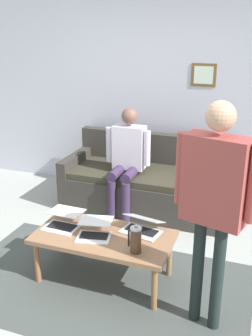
# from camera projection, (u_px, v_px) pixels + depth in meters

# --- Properties ---
(ground_plane) EXTENTS (7.68, 7.68, 0.00)m
(ground_plane) POSITION_uv_depth(u_px,v_px,m) (91.00, 278.00, 3.57)
(ground_plane) COLOR #A7AAA5
(area_rug) EXTENTS (2.59, 1.51, 0.01)m
(area_rug) POSITION_uv_depth(u_px,v_px,m) (100.00, 284.00, 3.48)
(area_rug) COLOR #454B48
(area_rug) RESTS_ON ground_plane
(back_wall) EXTENTS (7.04, 0.11, 2.70)m
(back_wall) POSITION_uv_depth(u_px,v_px,m) (159.00, 93.00, 5.05)
(back_wall) COLOR silver
(back_wall) RESTS_ON ground_plane
(couch) EXTENTS (1.95, 0.88, 0.88)m
(couch) POSITION_uv_depth(u_px,v_px,m) (145.00, 184.00, 4.89)
(couch) COLOR #37322E
(couch) RESTS_ON ground_plane
(coffee_table) EXTENTS (1.21, 0.62, 0.45)m
(coffee_table) POSITION_uv_depth(u_px,v_px,m) (104.00, 240.00, 3.43)
(coffee_table) COLOR #916648
(coffee_table) RESTS_ON ground_plane
(laptop_left) EXTENTS (0.31, 0.34, 0.12)m
(laptop_left) POSITION_uv_depth(u_px,v_px,m) (63.00, 222.00, 3.54)
(laptop_left) COLOR silver
(laptop_left) RESTS_ON coffee_table
(laptop_center) EXTENTS (0.38, 0.33, 0.15)m
(laptop_center) POSITION_uv_depth(u_px,v_px,m) (142.00, 227.00, 3.46)
(laptop_center) COLOR silver
(laptop_center) RESTS_ON coffee_table
(laptop_right) EXTENTS (0.35, 0.37, 0.12)m
(laptop_right) POSITION_uv_depth(u_px,v_px,m) (94.00, 231.00, 3.39)
(laptop_right) COLOR silver
(laptop_right) RESTS_ON coffee_table
(french_press) EXTENTS (0.11, 0.09, 0.25)m
(french_press) POSITION_uv_depth(u_px,v_px,m) (136.00, 240.00, 3.12)
(french_press) COLOR #4C3323
(french_press) RESTS_ON coffee_table
(person_standing) EXTENTS (0.60, 0.30, 1.73)m
(person_standing) POSITION_uv_depth(u_px,v_px,m) (214.00, 191.00, 2.66)
(person_standing) COLOR #1E2827
(person_standing) RESTS_ON ground_plane
(person_seated) EXTENTS (0.55, 0.51, 1.28)m
(person_seated) POSITION_uv_depth(u_px,v_px,m) (127.00, 156.00, 4.60)
(person_seated) COLOR #3A2A49
(person_seated) RESTS_ON ground_plane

